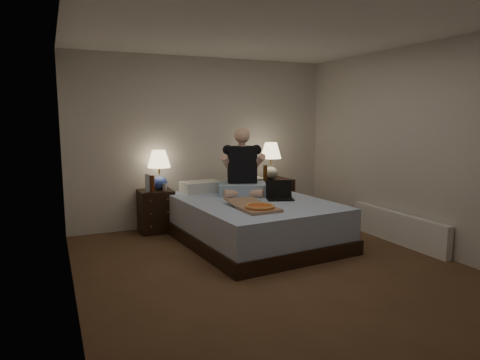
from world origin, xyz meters
name	(u,v)px	position (x,y,z in m)	size (l,w,h in m)	color
floor	(274,269)	(0.00, 0.00, 0.00)	(4.00, 4.50, 0.00)	brown
ceiling	(277,28)	(0.00, 0.00, 2.50)	(4.00, 4.50, 0.00)	white
wall_back	(204,142)	(0.00, 2.25, 1.25)	(4.00, 2.50, 0.00)	beige
wall_front	(469,184)	(0.00, -2.25, 1.25)	(4.00, 2.50, 0.00)	beige
wall_left	(68,162)	(-2.00, 0.00, 1.25)	(4.50, 2.50, 0.00)	beige
wall_right	(419,148)	(2.00, 0.00, 1.25)	(4.50, 2.50, 0.00)	beige
bed	(252,221)	(0.24, 1.05, 0.28)	(1.66, 2.22, 0.55)	#5F82BF
nightstand_left	(156,211)	(-0.80, 2.03, 0.30)	(0.46, 0.42, 0.60)	black
nightstand_right	(272,201)	(0.97, 1.85, 0.34)	(0.52, 0.47, 0.68)	black
lamp_left	(159,170)	(-0.74, 2.05, 0.88)	(0.32, 0.32, 0.56)	#293F96
lamp_right	(271,161)	(0.95, 1.86, 0.96)	(0.32, 0.32, 0.56)	#9B9A92
water_bottle	(148,183)	(-0.93, 1.95, 0.73)	(0.07, 0.07, 0.25)	silver
soda_can	(165,187)	(-0.69, 1.93, 0.65)	(0.07, 0.07, 0.10)	beige
beer_bottle_left	(152,184)	(-0.87, 1.91, 0.72)	(0.06, 0.06, 0.23)	#50230B
beer_bottle_right	(265,173)	(0.80, 1.76, 0.79)	(0.06, 0.06, 0.23)	#532D0B
person	(242,161)	(0.28, 1.44, 1.02)	(0.66, 0.52, 0.93)	black
laptop	(280,191)	(0.58, 0.91, 0.67)	(0.34, 0.28, 0.24)	black
pizza_box	(260,207)	(0.03, 0.41, 0.59)	(0.40, 0.76, 0.08)	#A17F61
radiator	(398,228)	(1.93, 0.20, 0.20)	(0.10, 1.60, 0.40)	white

